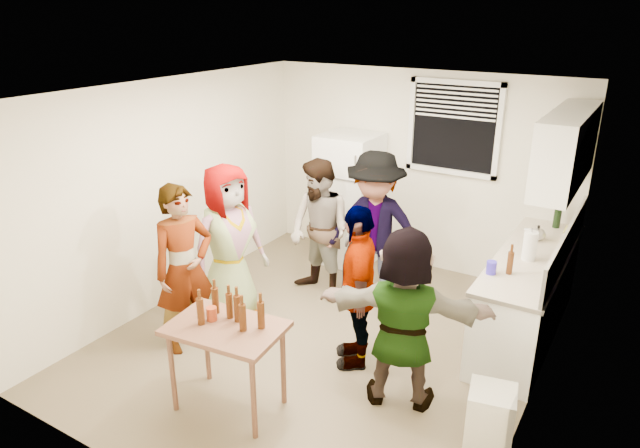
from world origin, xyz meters
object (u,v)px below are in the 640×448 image
Objects in this scene: refrigerator at (349,199)px; guest_black at (356,360)px; guest_stripe at (191,344)px; guest_back_right at (372,302)px; guest_grey at (233,317)px; red_cup at (212,320)px; guest_back_left at (320,295)px; guest_orange at (399,399)px; kettle at (537,240)px; blue_cup at (491,274)px; serving_table at (231,405)px; beer_bottle_table at (230,317)px; trash_bin at (490,419)px; wine_bottle at (556,227)px; beer_bottle_counter at (509,274)px.

refrigerator is 1.08× the size of guest_black.
guest_back_right is (1.17, 1.74, 0.00)m from guest_stripe.
red_cup is at bearing -129.66° from guest_grey.
guest_back_left is 1.03× the size of guest_orange.
kettle is 1.85× the size of red_cup.
blue_cup reaches higher than guest_orange.
guest_back_left is (-0.39, 2.11, 0.00)m from serving_table.
guest_stripe is (-2.76, -2.34, -0.90)m from kettle.
guest_orange is at bearing -82.54° from guest_grey.
red_cup is 0.07× the size of guest_black.
beer_bottle_table reaches higher than guest_back_left.
red_cup is (-1.77, -1.80, -0.12)m from blue_cup.
trash_bin is 2.41m from guest_back_right.
wine_bottle reaches higher than guest_orange.
beer_bottle_table reaches higher than red_cup.
guest_stripe is (-2.71, -1.38, -0.90)m from beer_bottle_counter.
guest_back_left is at bearing -79.28° from refrigerator.
beer_bottle_counter is 0.13× the size of guest_orange.
wine_bottle is at bearing 84.14° from beer_bottle_counter.
refrigerator is at bearing -175.66° from wine_bottle.
refrigerator is 2.42m from kettle.
guest_grey is at bearing -124.41° from kettle.
guest_orange is at bearing 32.04° from guest_black.
guest_orange is at bearing 34.70° from serving_table.
guest_black is at bearing -101.50° from kettle.
serving_table is 2.28m from guest_back_right.
beer_bottle_table is at bearing -165.35° from trash_bin.
wine_bottle is at bearing 102.24° from kettle.
guest_black is (0.60, 1.15, 0.00)m from serving_table.
guest_stripe is 1.03× the size of guest_back_left.
guest_stripe is at bearing -135.19° from wine_bottle.
red_cup is at bearing -121.65° from wine_bottle.
serving_table is 1.08m from guest_stripe.
guest_back_right is at bearing -48.34° from refrigerator.
kettle is 3.32m from beer_bottle_table.
refrigerator is 3.07m from guest_orange.
trash_bin is at bearing -71.57° from blue_cup.
guest_black is at bearing -146.62° from blue_cup.
refrigerator is 2.67m from beer_bottle_counter.
beer_bottle_counter is 0.12× the size of guest_back_right.
guest_back_right is (0.81, -0.91, -0.85)m from refrigerator.
refrigerator is 7.94× the size of kettle.
blue_cup is 0.56× the size of beer_bottle_table.
guest_back_right is at bearing 82.70° from beer_bottle_table.
guest_orange is (1.78, -2.35, -0.85)m from refrigerator.
kettle is at bearing 55.80° from beer_bottle_table.
guest_orange is at bearing -117.74° from beer_bottle_counter.
red_cup is at bearing -63.08° from guest_black.
guest_stripe is at bearing 147.27° from red_cup.
guest_grey is 1.09× the size of guest_orange.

